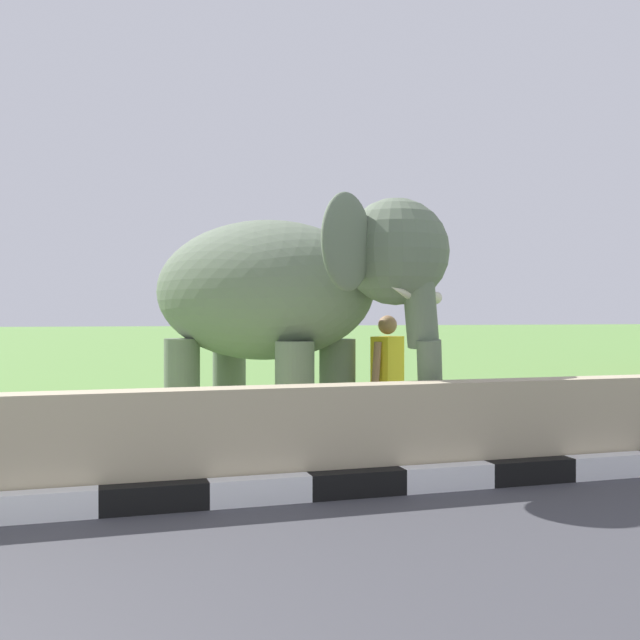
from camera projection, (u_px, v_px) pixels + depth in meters
The scene contains 3 objects.
barrier_parapet at pixel (164, 446), 6.46m from camera, with size 28.00×0.36×1.00m, color tan.
elephant at pixel (283, 294), 8.77m from camera, with size 3.74×3.90×2.92m.
person_handler at pixel (387, 376), 8.86m from camera, with size 0.58×0.48×1.66m.
Camera 1 is at (1.46, -2.84, 1.66)m, focal length 41.24 mm.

